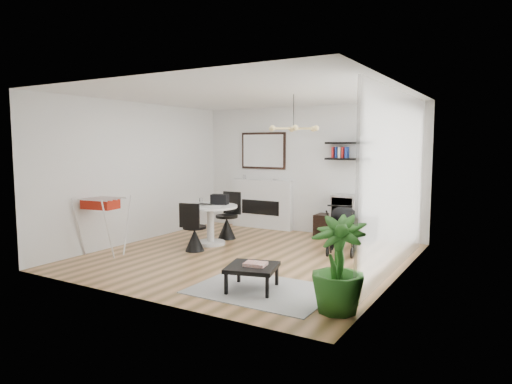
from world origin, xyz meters
The scene contains 25 objects.
floor centered at (0.00, 0.00, 0.00)m, with size 5.00×5.00×0.00m, color brown.
ceiling centered at (0.00, 0.00, 2.70)m, with size 5.00×5.00×0.00m, color white.
wall_back centered at (0.00, 2.50, 1.35)m, with size 5.00×5.00×0.00m, color white.
wall_left centered at (-2.50, 0.00, 1.35)m, with size 5.00×5.00×0.00m, color white.
wall_right centered at (2.50, 0.00, 1.35)m, with size 5.00×5.00×0.00m, color white.
sheer_curtain centered at (2.40, 0.20, 1.35)m, with size 0.04×3.60×2.60m, color white.
fireplace centered at (-1.10, 2.42, 0.69)m, with size 1.50×0.17×2.16m.
shelf_lower centered at (0.91, 2.37, 1.60)m, with size 0.90×0.25×0.04m, color black.
shelf_upper centered at (0.91, 2.37, 1.92)m, with size 0.90×0.25×0.04m, color black.
pendant_lamp centered at (0.70, 0.30, 2.15)m, with size 0.90×0.90×0.10m, color #DDBF74, non-canonical shape.
tv_console centered at (0.91, 2.28, 0.23)m, with size 1.21×0.43×0.46m, color black.
crt_tv centered at (0.91, 2.27, 0.67)m, with size 0.50×0.44×0.44m.
dining_table centered at (-1.09, 0.44, 0.49)m, with size 1.02×1.02×0.75m.
laptop centered at (-1.17, 0.37, 0.76)m, with size 0.33×0.21×0.03m, color black.
black_bag centered at (-1.02, 0.65, 0.84)m, with size 0.32×0.19×0.19m, color black.
newspaper centered at (-0.94, 0.28, 0.75)m, with size 0.34×0.28×0.01m, color silver.
drinking_glass centered at (-1.41, 0.57, 0.80)m, with size 0.07×0.07×0.11m, color white.
chair_far centered at (-1.11, 1.04, 0.30)m, with size 0.45×0.45×0.94m.
chair_near centered at (-1.01, -0.16, 0.28)m, with size 0.44×0.45×0.88m.
drying_rack centered at (-2.18, -1.16, 0.52)m, with size 0.74×0.70×1.00m.
stroller centered at (1.30, 1.05, 0.39)m, with size 0.60×0.80×0.91m.
rug centered at (1.11, -1.46, 0.01)m, with size 1.78×1.29×0.01m, color #9D9D9D.
coffee_table centered at (1.00, -1.51, 0.30)m, with size 0.77×0.77×0.32m.
magazines centered at (1.04, -1.50, 0.35)m, with size 0.28×0.22×0.04m, color #C04530.
potted_plant centered at (2.23, -1.68, 0.55)m, with size 0.61×0.61×1.10m, color #245F1B.
Camera 1 is at (3.97, -6.46, 1.90)m, focal length 32.00 mm.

